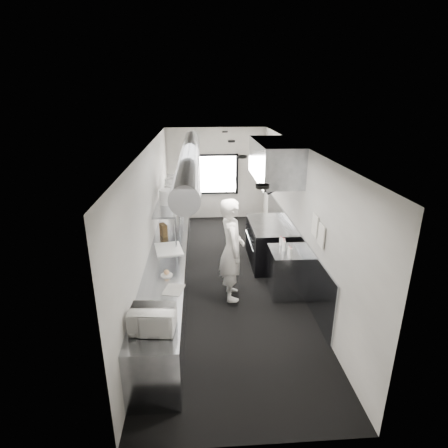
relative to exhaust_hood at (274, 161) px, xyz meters
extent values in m
cube|color=black|center=(-1.10, -0.70, -2.39)|extent=(3.00, 8.00, 0.01)
cube|color=silver|center=(-1.10, -0.70, 0.41)|extent=(3.00, 8.00, 0.01)
cube|color=beige|center=(-1.10, 3.30, -0.99)|extent=(3.00, 0.02, 2.80)
cube|color=beige|center=(-1.10, -4.70, -0.99)|extent=(3.00, 0.02, 2.80)
cube|color=beige|center=(-2.60, -0.70, -0.99)|extent=(0.02, 8.00, 2.80)
cube|color=beige|center=(0.40, -0.70, -0.99)|extent=(0.02, 8.00, 2.80)
cube|color=gray|center=(0.38, -0.40, -1.84)|extent=(0.03, 5.50, 1.10)
cylinder|color=gray|center=(-1.80, -0.30, 0.16)|extent=(0.40, 6.40, 0.40)
cube|color=white|center=(-1.10, 3.26, -0.99)|extent=(1.20, 0.03, 1.10)
cube|color=black|center=(-1.10, 3.28, -0.42)|extent=(1.36, 0.03, 0.08)
cube|color=black|center=(-1.10, 3.28, -1.57)|extent=(1.36, 0.03, 0.08)
cube|color=black|center=(-1.74, 3.28, -0.99)|extent=(0.08, 0.03, 1.25)
cube|color=black|center=(-0.46, 3.28, -0.99)|extent=(0.08, 0.03, 1.25)
cube|color=gray|center=(0.00, 0.00, 0.01)|extent=(0.80, 2.20, 0.80)
cube|color=gray|center=(-0.38, 0.00, -0.38)|extent=(0.05, 2.20, 0.05)
cube|color=black|center=(-0.08, 0.00, -0.33)|extent=(0.50, 2.10, 0.28)
cube|color=gray|center=(-2.25, -1.20, -1.94)|extent=(0.70, 6.00, 0.90)
cube|color=gray|center=(-2.30, 0.30, -0.84)|extent=(0.45, 3.00, 0.04)
cylinder|color=gray|center=(-2.10, -1.10, -1.17)|extent=(0.04, 0.04, 0.66)
cylinder|color=gray|center=(-2.10, 0.30, -1.17)|extent=(0.04, 0.04, 0.66)
cylinder|color=gray|center=(-2.10, 1.70, -1.17)|extent=(0.04, 0.04, 0.66)
cube|color=black|center=(-0.05, 0.00, -1.94)|extent=(0.85, 1.60, 0.90)
cube|color=gray|center=(-0.05, 0.00, -1.47)|extent=(0.85, 1.60, 0.04)
cube|color=gray|center=(-0.46, 0.00, -1.94)|extent=(0.03, 1.55, 0.80)
cylinder|color=gray|center=(-0.49, 0.00, -1.84)|extent=(0.03, 1.30, 0.03)
cube|color=gray|center=(0.05, -1.40, -1.94)|extent=(0.65, 0.80, 0.90)
cube|color=gray|center=(-2.25, 2.50, -1.94)|extent=(0.70, 1.20, 0.90)
cube|color=silver|center=(0.37, -1.90, -0.79)|extent=(0.02, 0.28, 0.38)
cube|color=silver|center=(0.37, -2.25, -0.84)|extent=(0.02, 0.28, 0.38)
imported|color=white|center=(-1.04, -1.48, -1.40)|extent=(0.50, 0.74, 1.99)
imported|color=white|center=(-2.25, -3.72, -1.33)|extent=(0.56, 0.45, 0.32)
cylinder|color=beige|center=(-2.37, -3.51, -1.44)|extent=(0.16, 0.16, 0.10)
cylinder|color=beige|center=(-2.35, -3.19, -1.45)|extent=(0.16, 0.16, 0.09)
cube|color=silver|center=(-2.05, -2.72, -1.49)|extent=(0.36, 0.41, 0.01)
cylinder|color=silver|center=(-2.19, -2.25, -1.48)|extent=(0.23, 0.23, 0.02)
sphere|color=tan|center=(-2.19, -2.25, -1.43)|extent=(0.09, 0.09, 0.09)
cube|color=silver|center=(-2.24, -1.18, -1.48)|extent=(0.61, 0.74, 0.02)
cube|color=#4D381B|center=(-2.39, -0.45, -1.36)|extent=(0.19, 0.26, 0.26)
cylinder|color=silver|center=(-2.32, -0.36, -0.66)|extent=(0.34, 0.34, 0.31)
cylinder|color=silver|center=(-2.27, 0.12, -0.68)|extent=(0.27, 0.27, 0.28)
cylinder|color=silver|center=(-2.29, 0.52, -0.65)|extent=(0.30, 0.30, 0.33)
cylinder|color=silver|center=(-2.27, 0.88, -0.64)|extent=(0.26, 0.26, 0.36)
cylinder|color=silver|center=(0.03, -1.72, -1.39)|extent=(0.09, 0.09, 0.19)
cylinder|color=silver|center=(0.03, -1.58, -1.41)|extent=(0.07, 0.07, 0.16)
cylinder|color=silver|center=(-0.02, -1.39, -1.39)|extent=(0.08, 0.08, 0.20)
cylinder|color=silver|center=(0.01, -1.21, -1.40)|extent=(0.08, 0.08, 0.18)
cylinder|color=silver|center=(-0.02, -1.12, -1.40)|extent=(0.07, 0.07, 0.17)
camera|label=1|loc=(-1.61, -7.68, 1.39)|focal=29.10mm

